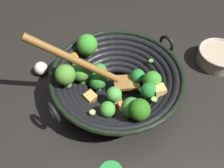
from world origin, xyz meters
name	(u,v)px	position (x,y,z in m)	size (l,w,h in m)	color
ground_plane	(116,93)	(0.00, 0.00, 0.00)	(4.00, 4.00, 0.00)	black
wok	(116,80)	(0.00, 0.00, 0.06)	(0.40, 0.36, 0.24)	black
prep_bowl	(218,56)	(-0.35, -0.05, 0.03)	(0.13, 0.13, 0.05)	tan
garlic_bulb	(41,68)	(0.21, -0.13, 0.02)	(0.04, 0.04, 0.04)	silver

